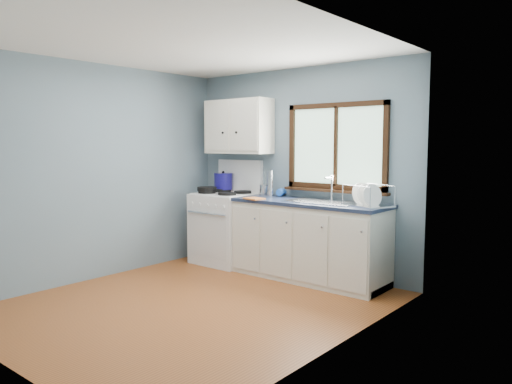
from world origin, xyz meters
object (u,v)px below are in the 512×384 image
Objects in this scene: base_cabinets at (309,245)px; dish_rack at (367,200)px; stockpot at (223,181)px; utensil_crock at (264,190)px; sink at (322,208)px; thermos at (270,184)px; skillet at (207,189)px; gas_range at (225,226)px.

dish_rack reaches higher than base_cabinets.
stockpot is 0.67m from utensil_crock.
utensil_crock is at bearing -164.86° from dish_rack.
base_cabinets is at bearing -157.48° from dish_rack.
sink is 0.87m from thermos.
stockpot is 0.50× the size of dish_rack.
skillet is at bearing -162.46° from thermos.
gas_range is at bearing -179.29° from sink.
dish_rack is (2.04, 0.03, 0.49)m from gas_range.
stockpot is at bearing 84.18° from skillet.
utensil_crock is at bearing 166.78° from base_cabinets.
gas_range is 1.62× the size of sink.
thermos is at bearing 172.52° from sink.
base_cabinets is 1.64m from stockpot.
skillet is at bearing -152.49° from utensil_crock.
sink is 1.69m from stockpot.
stockpot is at bearing 174.64° from base_cabinets.
thermos is at bearing -2.12° from stockpot.
sink is at bearing 0.71° from gas_range.
utensil_crock is 1.57m from dish_rack.
skillet is (-0.19, -0.14, 0.49)m from gas_range.
sink is at bearing -7.48° from thermos.
utensil_crock is at bearing 4.59° from stockpot.
gas_range is at bearing -40.69° from stockpot.
thermos is at bearing 13.50° from skillet.
utensil_crock is at bearing 23.73° from gas_range.
dish_rack is (2.23, 0.17, -0.00)m from skillet.
thermos is (0.85, 0.27, 0.10)m from skillet.
gas_range is at bearing -156.27° from utensil_crock.
skillet is at bearing -174.61° from sink.
base_cabinets is at bearing -9.47° from thermos.
sink is 2.16× the size of skillet.
utensil_crock is (0.48, 0.21, 0.50)m from gas_range.
skillet is at bearing -144.13° from gas_range.
base_cabinets is at bearing -5.36° from stockpot.
thermos is at bearing -26.39° from utensil_crock.
base_cabinets is 0.48m from sink.
stockpot reaches higher than base_cabinets.
gas_range is 0.72m from utensil_crock.
sink reaches higher than dish_rack.
thermos reaches higher than dish_rack.
gas_range is at bearing -179.18° from base_cabinets.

